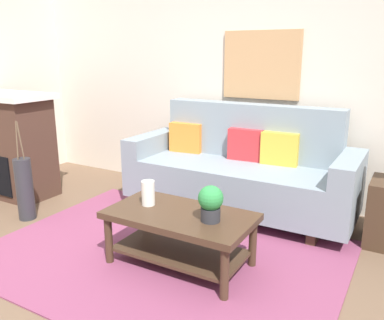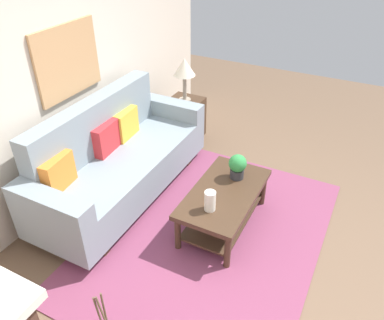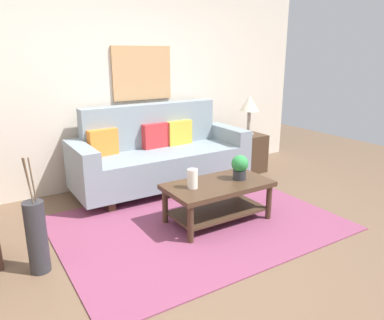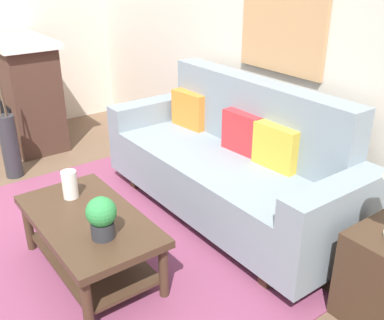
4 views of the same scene
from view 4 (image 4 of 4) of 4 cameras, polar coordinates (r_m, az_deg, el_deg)
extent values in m
plane|color=brown|center=(3.26, -21.20, -14.01)|extent=(9.64, 9.64, 0.00)
cube|color=beige|center=(3.76, 9.93, 15.18)|extent=(5.64, 0.10, 2.70)
cube|color=#843D5B|center=(3.37, -12.99, -11.29)|extent=(2.79, 2.06, 0.01)
cube|color=gray|center=(3.57, 4.01, -2.55)|extent=(1.87, 0.84, 0.40)
cube|color=gray|center=(3.58, 8.17, 5.72)|extent=(1.87, 0.20, 0.56)
cube|color=gray|center=(4.29, -4.90, 3.73)|extent=(0.20, 0.84, 0.60)
cube|color=gray|center=(2.92, 17.39, -8.17)|extent=(0.20, 0.84, 0.60)
cube|color=#422D1E|center=(4.28, -3.30, -1.54)|extent=(0.08, 0.74, 0.12)
cube|color=#422D1E|center=(3.22, 13.70, -12.11)|extent=(0.08, 0.74, 0.12)
cube|color=orange|center=(4.05, -0.30, 6.43)|extent=(0.37, 0.16, 0.32)
cube|color=red|center=(3.54, 6.53, 3.49)|extent=(0.37, 0.15, 0.32)
cube|color=gold|center=(3.31, 10.67, 1.66)|extent=(0.37, 0.15, 0.32)
cube|color=#422D1E|center=(2.97, -13.08, -7.42)|extent=(1.10, 0.60, 0.05)
cube|color=#422D1E|center=(3.12, -12.57, -11.86)|extent=(0.98, 0.50, 0.02)
cylinder|color=#422D1E|center=(3.41, -20.03, -8.01)|extent=(0.06, 0.06, 0.38)
cylinder|color=#422D1E|center=(2.65, -13.14, -17.67)|extent=(0.06, 0.06, 0.38)
cylinder|color=#422D1E|center=(3.55, -12.37, -5.68)|extent=(0.06, 0.06, 0.38)
cylinder|color=#422D1E|center=(2.82, -3.62, -13.96)|extent=(0.06, 0.06, 0.38)
cylinder|color=white|center=(3.16, -15.26, -3.02)|extent=(0.10, 0.10, 0.20)
cylinder|color=#2D2D33|center=(2.71, -11.25, -8.68)|extent=(0.14, 0.14, 0.10)
sphere|color=#2E8941|center=(2.65, -11.47, -6.47)|extent=(0.18, 0.18, 0.18)
cube|color=#472D23|center=(5.22, -20.25, 7.61)|extent=(0.90, 0.50, 1.10)
cube|color=black|center=(5.23, -22.49, 4.39)|extent=(0.52, 0.02, 0.44)
cube|color=silver|center=(5.09, -21.22, 13.84)|extent=(1.02, 0.58, 0.06)
cylinder|color=#2D2D33|center=(4.55, -22.10, 1.59)|extent=(0.16, 0.16, 0.61)
cylinder|color=brown|center=(4.37, -23.04, 7.35)|extent=(0.03, 0.03, 0.36)
cylinder|color=brown|center=(4.41, -22.92, 7.49)|extent=(0.05, 0.03, 0.36)
cube|color=tan|center=(3.58, 11.35, 16.38)|extent=(0.83, 0.03, 0.70)
camera|label=1|loc=(1.75, -89.11, -12.86)|focal=37.46mm
camera|label=2|loc=(5.13, -43.22, 27.61)|focal=35.72mm
camera|label=3|loc=(4.91, -61.67, 9.57)|focal=34.55mm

